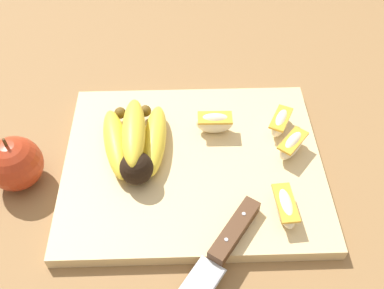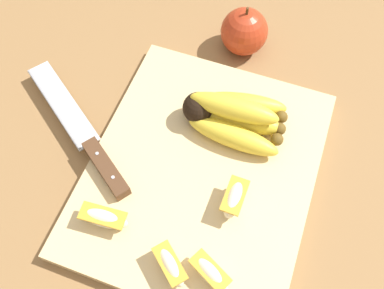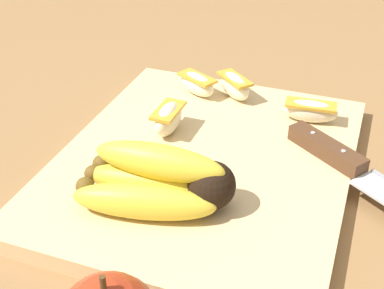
% 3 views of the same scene
% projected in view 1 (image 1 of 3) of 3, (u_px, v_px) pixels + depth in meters
% --- Properties ---
extents(ground_plane, '(6.00, 6.00, 0.00)m').
position_uv_depth(ground_plane, '(205.00, 176.00, 0.66)').
color(ground_plane, olive).
extents(cutting_board, '(0.38, 0.31, 0.02)m').
position_uv_depth(cutting_board, '(193.00, 164.00, 0.66)').
color(cutting_board, '#DBBC84').
rests_on(cutting_board, ground_plane).
extents(banana_bunch, '(0.11, 0.16, 0.06)m').
position_uv_depth(banana_bunch, '(135.00, 142.00, 0.65)').
color(banana_bunch, black).
rests_on(banana_bunch, cutting_board).
extents(chefs_knife, '(0.18, 0.25, 0.02)m').
position_uv_depth(chefs_knife, '(215.00, 260.00, 0.54)').
color(chefs_knife, silver).
rests_on(chefs_knife, cutting_board).
extents(apple_wedge_near, '(0.03, 0.07, 0.03)m').
position_uv_depth(apple_wedge_near, '(285.00, 206.00, 0.58)').
color(apple_wedge_near, '#F4E5C1').
rests_on(apple_wedge_near, cutting_board).
extents(apple_wedge_middle, '(0.05, 0.06, 0.03)m').
position_uv_depth(apple_wedge_middle, '(280.00, 122.00, 0.69)').
color(apple_wedge_middle, '#F4E5C1').
rests_on(apple_wedge_middle, cutting_board).
extents(apple_wedge_far, '(0.06, 0.03, 0.04)m').
position_uv_depth(apple_wedge_far, '(215.00, 123.00, 0.68)').
color(apple_wedge_far, '#F4E5C1').
rests_on(apple_wedge_far, cutting_board).
extents(apple_wedge_extra, '(0.06, 0.06, 0.03)m').
position_uv_depth(apple_wedge_extra, '(292.00, 145.00, 0.65)').
color(apple_wedge_extra, '#F4E5C1').
rests_on(apple_wedge_extra, cutting_board).
extents(whole_apple, '(0.08, 0.08, 0.09)m').
position_uv_depth(whole_apple, '(15.00, 165.00, 0.62)').
color(whole_apple, '#AD3319').
rests_on(whole_apple, ground_plane).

